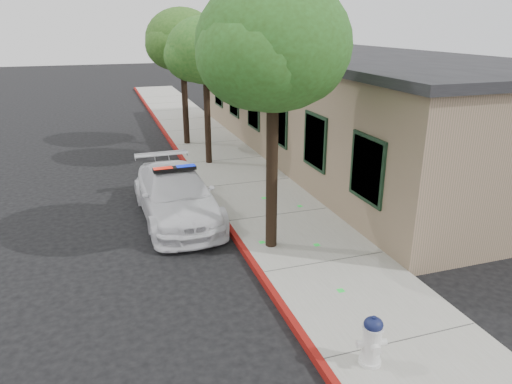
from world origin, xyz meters
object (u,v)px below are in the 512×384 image
object	(u,v)px
clapboard_building	(341,104)
police_car	(176,195)
street_tree_far	(183,43)
fire_hydrant	(372,340)
street_tree_mid	(206,54)
street_tree_near	(274,51)

from	to	relation	value
clapboard_building	police_car	size ratio (longest dim) A/B	4.18
police_car	street_tree_far	xyz separation A→B (m)	(1.85, 8.23, 3.81)
fire_hydrant	street_tree_far	distance (m)	16.04
clapboard_building	fire_hydrant	bearing A→B (deg)	-115.56
street_tree_mid	clapboard_building	bearing A→B (deg)	1.34
street_tree_mid	street_tree_near	bearing A→B (deg)	-91.49
street_tree_near	police_car	bearing A→B (deg)	123.93
fire_hydrant	street_tree_near	distance (m)	6.16
clapboard_building	street_tree_mid	world-z (taller)	street_tree_mid
police_car	street_tree_mid	size ratio (longest dim) A/B	0.92
police_car	fire_hydrant	distance (m)	7.57
street_tree_far	police_car	bearing A→B (deg)	-102.69
clapboard_building	fire_hydrant	distance (m)	13.75
clapboard_building	street_tree_far	size ratio (longest dim) A/B	3.59
clapboard_building	street_tree_near	distance (m)	10.15
street_tree_mid	street_tree_far	world-z (taller)	street_tree_far
police_car	fire_hydrant	xyz separation A→B (m)	(1.92, -7.32, -0.13)
clapboard_building	fire_hydrant	world-z (taller)	clapboard_building
police_car	street_tree_far	world-z (taller)	street_tree_far
street_tree_near	clapboard_building	bearing A→B (deg)	52.75
clapboard_building	street_tree_mid	bearing A→B (deg)	-178.66
clapboard_building	street_tree_mid	xyz separation A→B (m)	(-5.73, -0.13, 2.14)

